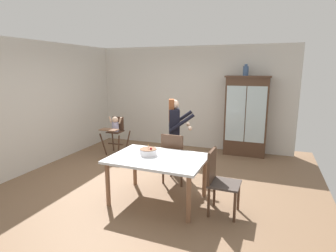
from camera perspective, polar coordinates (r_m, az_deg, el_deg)
The scene contains 11 objects.
ground_plane at distance 5.39m, azimuth -3.36°, elevation -11.33°, with size 6.24×6.24×0.00m, color brown.
wall_back at distance 7.47m, azimuth 4.76°, elevation 5.88°, with size 5.32×0.06×2.70m, color beige.
wall_left at distance 6.54m, azimuth -25.13°, elevation 3.96°, with size 0.06×5.32×2.70m, color beige.
china_cabinet at distance 7.00m, azimuth 15.88°, elevation 2.03°, with size 1.06×0.48×1.95m.
ceramic_vase at distance 6.92m, azimuth 15.82°, elevation 11.00°, with size 0.13×0.13×0.27m.
high_chair_with_toddler at distance 6.99m, azimuth -10.90°, elevation -0.49°, with size 0.58×0.68×0.95m.
adult_person at distance 5.48m, azimuth 1.35°, elevation -0.28°, with size 0.63×0.62×1.53m.
dining_table at distance 4.41m, azimuth -2.15°, elevation -7.57°, with size 1.53×1.08×0.74m.
birthday_cake at distance 4.49m, azimuth -4.10°, elevation -5.37°, with size 0.28×0.28×0.19m.
dining_chair_far_side at distance 5.09m, azimuth 1.26°, elevation -6.05°, with size 0.47×0.47×0.96m.
dining_chair_right_end at distance 4.17m, azimuth 10.31°, elevation -10.40°, with size 0.45×0.45×0.96m.
Camera 1 is at (2.03, -4.52, 2.12)m, focal length 29.39 mm.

